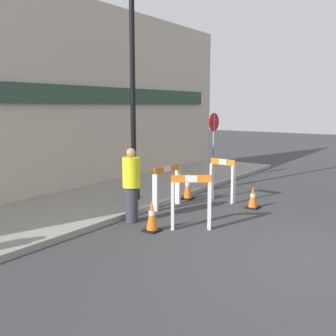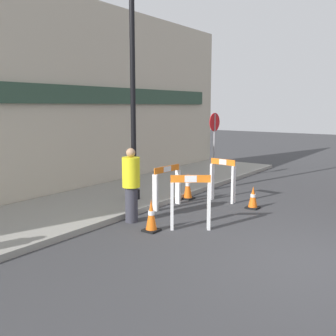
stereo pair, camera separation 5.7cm
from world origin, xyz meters
name	(u,v)px [view 2 (the right image)]	position (x,y,z in m)	size (l,w,h in m)	color
sidewalk_slab	(78,208)	(0.00, 5.93, 0.06)	(18.00, 2.86, 0.13)	gray
storefront_facade	(34,95)	(0.00, 7.44, 2.75)	(18.00, 0.22, 5.50)	#BCB29E
streetlamp_post	(132,50)	(1.29, 5.25, 3.83)	(0.44, 0.44, 5.82)	black
stop_sign	(214,134)	(5.20, 5.09, 1.56)	(0.60, 0.06, 2.13)	gray
barricade_0	(190,201)	(0.30, 2.93, 0.60)	(0.58, 0.73, 1.13)	white
barricade_1	(223,179)	(2.80, 3.51, 0.59)	(0.19, 0.73, 1.13)	white
barricade_2	(167,185)	(1.47, 4.35, 0.57)	(0.96, 0.18, 1.04)	white
traffic_cone_0	(151,216)	(-0.25, 3.51, 0.32)	(0.30, 0.30, 0.66)	black
traffic_cone_1	(188,187)	(2.51, 4.40, 0.34)	(0.30, 0.30, 0.71)	black
traffic_cone_2	(253,198)	(2.60, 2.57, 0.27)	(0.30, 0.30, 0.55)	black
person_worker	(131,183)	(0.02, 4.25, 0.85)	(0.48, 0.48, 1.61)	#33333D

